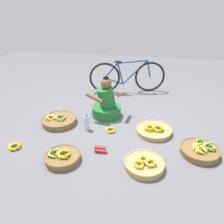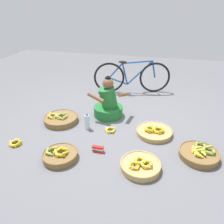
{
  "view_description": "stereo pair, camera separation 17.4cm",
  "coord_description": "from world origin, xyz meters",
  "px_view_note": "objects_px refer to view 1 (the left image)",
  "views": [
    {
      "loc": [
        0.54,
        -3.08,
        1.9
      ],
      "look_at": [
        0.0,
        -0.2,
        0.35
      ],
      "focal_mm": 34.31,
      "sensor_mm": 36.0,
      "label": 1
    },
    {
      "loc": [
        0.71,
        -3.04,
        1.9
      ],
      "look_at": [
        0.0,
        -0.2,
        0.35
      ],
      "focal_mm": 34.31,
      "sensor_mm": 36.0,
      "label": 2
    }
  ],
  "objects_px": {
    "banana_basket_near_bicycle": "(59,120)",
    "loose_bananas_front_center": "(110,130)",
    "vendor_woman_front": "(106,104)",
    "banana_basket_back_center": "(62,157)",
    "loose_bananas_mid_right": "(15,146)",
    "banana_basket_back_right": "(154,130)",
    "banana_basket_front_left": "(144,164)",
    "water_bottle": "(87,123)",
    "bicycle_leaning": "(127,77)",
    "packet_carton_stack": "(100,149)",
    "banana_basket_near_vendor": "(200,150)"
  },
  "relations": [
    {
      "from": "loose_bananas_front_center",
      "to": "water_bottle",
      "type": "distance_m",
      "value": 0.4
    },
    {
      "from": "banana_basket_back_right",
      "to": "banana_basket_near_bicycle",
      "type": "bearing_deg",
      "value": 179.94
    },
    {
      "from": "banana_basket_near_bicycle",
      "to": "loose_bananas_front_center",
      "type": "relative_size",
      "value": 2.97
    },
    {
      "from": "loose_bananas_front_center",
      "to": "loose_bananas_mid_right",
      "type": "xyz_separation_m",
      "value": [
        -1.27,
        -0.68,
        0.0
      ]
    },
    {
      "from": "banana_basket_back_center",
      "to": "loose_bananas_front_center",
      "type": "xyz_separation_m",
      "value": [
        0.49,
        0.81,
        -0.03
      ]
    },
    {
      "from": "packet_carton_stack",
      "to": "banana_basket_back_right",
      "type": "bearing_deg",
      "value": 41.28
    },
    {
      "from": "banana_basket_back_right",
      "to": "water_bottle",
      "type": "relative_size",
      "value": 2.08
    },
    {
      "from": "banana_basket_near_bicycle",
      "to": "banana_basket_back_center",
      "type": "height_order",
      "value": "banana_basket_near_bicycle"
    },
    {
      "from": "banana_basket_front_left",
      "to": "vendor_woman_front",
      "type": "bearing_deg",
      "value": 121.0
    },
    {
      "from": "bicycle_leaning",
      "to": "banana_basket_front_left",
      "type": "relative_size",
      "value": 3.24
    },
    {
      "from": "banana_basket_near_bicycle",
      "to": "banana_basket_back_right",
      "type": "xyz_separation_m",
      "value": [
        1.61,
        -0.0,
        -0.01
      ]
    },
    {
      "from": "banana_basket_front_left",
      "to": "banana_basket_near_bicycle",
      "type": "relative_size",
      "value": 0.87
    },
    {
      "from": "loose_bananas_mid_right",
      "to": "packet_carton_stack",
      "type": "relative_size",
      "value": 1.21
    },
    {
      "from": "banana_basket_back_right",
      "to": "loose_bananas_mid_right",
      "type": "relative_size",
      "value": 2.74
    },
    {
      "from": "water_bottle",
      "to": "vendor_woman_front",
      "type": "bearing_deg",
      "value": 67.55
    },
    {
      "from": "banana_basket_back_center",
      "to": "packet_carton_stack",
      "type": "height_order",
      "value": "banana_basket_back_center"
    },
    {
      "from": "banana_basket_front_left",
      "to": "banana_basket_back_right",
      "type": "relative_size",
      "value": 0.91
    },
    {
      "from": "loose_bananas_mid_right",
      "to": "banana_basket_near_bicycle",
      "type": "bearing_deg",
      "value": 65.78
    },
    {
      "from": "vendor_woman_front",
      "to": "loose_bananas_mid_right",
      "type": "bearing_deg",
      "value": -132.58
    },
    {
      "from": "bicycle_leaning",
      "to": "banana_basket_back_center",
      "type": "relative_size",
      "value": 3.5
    },
    {
      "from": "loose_bananas_mid_right",
      "to": "packet_carton_stack",
      "type": "distance_m",
      "value": 1.24
    },
    {
      "from": "banana_basket_front_left",
      "to": "water_bottle",
      "type": "height_order",
      "value": "water_bottle"
    },
    {
      "from": "banana_basket_near_bicycle",
      "to": "banana_basket_near_vendor",
      "type": "distance_m",
      "value": 2.28
    },
    {
      "from": "banana_basket_front_left",
      "to": "banana_basket_back_right",
      "type": "bearing_deg",
      "value": 82.49
    },
    {
      "from": "water_bottle",
      "to": "packet_carton_stack",
      "type": "xyz_separation_m",
      "value": [
        0.35,
        -0.54,
        -0.08
      ]
    },
    {
      "from": "vendor_woman_front",
      "to": "banana_basket_back_right",
      "type": "relative_size",
      "value": 1.33
    },
    {
      "from": "vendor_woman_front",
      "to": "water_bottle",
      "type": "xyz_separation_m",
      "value": [
        -0.22,
        -0.52,
        -0.11
      ]
    },
    {
      "from": "bicycle_leaning",
      "to": "banana_basket_near_bicycle",
      "type": "height_order",
      "value": "bicycle_leaning"
    },
    {
      "from": "banana_basket_back_center",
      "to": "water_bottle",
      "type": "height_order",
      "value": "water_bottle"
    },
    {
      "from": "loose_bananas_mid_right",
      "to": "water_bottle",
      "type": "height_order",
      "value": "water_bottle"
    },
    {
      "from": "banana_basket_back_right",
      "to": "loose_bananas_mid_right",
      "type": "distance_m",
      "value": 2.11
    },
    {
      "from": "loose_bananas_mid_right",
      "to": "banana_basket_near_vendor",
      "type": "bearing_deg",
      "value": 7.77
    },
    {
      "from": "vendor_woman_front",
      "to": "banana_basket_near_vendor",
      "type": "bearing_deg",
      "value": -29.47
    },
    {
      "from": "loose_bananas_mid_right",
      "to": "banana_basket_back_right",
      "type": "bearing_deg",
      "value": 21.62
    },
    {
      "from": "bicycle_leaning",
      "to": "loose_bananas_mid_right",
      "type": "height_order",
      "value": "bicycle_leaning"
    },
    {
      "from": "bicycle_leaning",
      "to": "banana_basket_near_bicycle",
      "type": "xyz_separation_m",
      "value": [
        -0.97,
        -1.63,
        -0.3
      ]
    },
    {
      "from": "vendor_woman_front",
      "to": "banana_basket_near_bicycle",
      "type": "relative_size",
      "value": 1.28
    },
    {
      "from": "vendor_woman_front",
      "to": "banana_basket_near_bicycle",
      "type": "xyz_separation_m",
      "value": [
        -0.75,
        -0.42,
        -0.18
      ]
    },
    {
      "from": "banana_basket_back_right",
      "to": "loose_bananas_front_center",
      "type": "bearing_deg",
      "value": -172.45
    },
    {
      "from": "bicycle_leaning",
      "to": "water_bottle",
      "type": "xyz_separation_m",
      "value": [
        -0.44,
        -1.74,
        -0.23
      ]
    },
    {
      "from": "banana_basket_back_right",
      "to": "water_bottle",
      "type": "height_order",
      "value": "water_bottle"
    },
    {
      "from": "vendor_woman_front",
      "to": "loose_bananas_mid_right",
      "type": "relative_size",
      "value": 3.65
    },
    {
      "from": "banana_basket_near_bicycle",
      "to": "water_bottle",
      "type": "relative_size",
      "value": 2.16
    },
    {
      "from": "banana_basket_back_right",
      "to": "vendor_woman_front",
      "type": "bearing_deg",
      "value": 154.21
    },
    {
      "from": "banana_basket_back_center",
      "to": "loose_bananas_mid_right",
      "type": "height_order",
      "value": "banana_basket_back_center"
    },
    {
      "from": "bicycle_leaning",
      "to": "vendor_woman_front",
      "type": "bearing_deg",
      "value": -100.44
    },
    {
      "from": "banana_basket_back_center",
      "to": "packet_carton_stack",
      "type": "distance_m",
      "value": 0.52
    },
    {
      "from": "vendor_woman_front",
      "to": "banana_basket_near_vendor",
      "type": "height_order",
      "value": "vendor_woman_front"
    },
    {
      "from": "banana_basket_near_vendor",
      "to": "banana_basket_front_left",
      "type": "bearing_deg",
      "value": -150.76
    },
    {
      "from": "banana_basket_front_left",
      "to": "banana_basket_back_center",
      "type": "relative_size",
      "value": 1.08
    }
  ]
}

